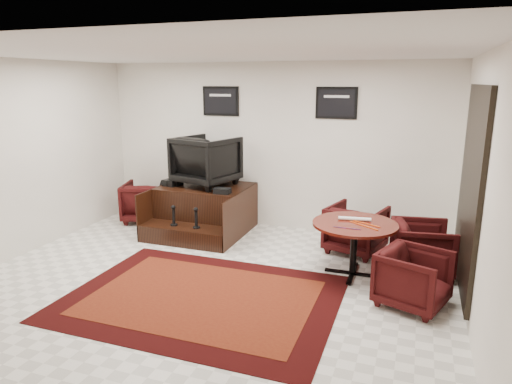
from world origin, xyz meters
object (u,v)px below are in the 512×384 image
Objects in this scene: table_chair_corner at (414,276)px; shine_podium at (204,211)px; meeting_table at (355,229)px; table_chair_window at (422,245)px; shine_chair at (206,158)px; table_chair_back at (356,227)px; armchair_side at (146,200)px.

shine_podium is at bearing 84.48° from table_chair_corner.
meeting_table is 0.95m from table_chair_window.
table_chair_back is (2.56, -0.28, -0.84)m from shine_chair.
shine_chair is 2.94m from meeting_table.
shine_chair is 1.50m from armchair_side.
shine_chair is 1.29× the size of table_chair_corner.
table_chair_window is (3.49, -0.62, 0.03)m from shine_podium.
shine_podium is at bearing 154.03° from armchair_side.
armchair_side is at bearing 163.37° from meeting_table.
shine_chair is (0.00, 0.15, 0.87)m from shine_podium.
armchair_side is 1.04× the size of table_chair_window.
armchair_side is 1.10× the size of table_chair_corner.
shine_podium is 0.89m from shine_chair.
meeting_table is at bearing -20.40° from shine_podium.
table_chair_back is 1.09× the size of table_chair_corner.
table_chair_corner is at bearing 135.28° from table_chair_back.
table_chair_back is (2.56, -0.13, 0.04)m from shine_podium.
armchair_side is at bearing 88.78° from table_chair_corner.
shine_chair is at bearing 82.45° from table_chair_corner.
table_chair_back reaches higher than meeting_table.
shine_chair reaches higher than armchair_side.
table_chair_corner is (-0.09, -1.01, -0.02)m from table_chair_window.
armchair_side reaches higher than shine_podium.
table_chair_back is (3.80, -0.31, -0.00)m from armchair_side.
table_chair_back is at bearing -2.89° from shine_podium.
shine_chair reaches higher than shine_podium.
table_chair_back is (-0.08, 0.85, -0.23)m from meeting_table.
meeting_table is at bearing 145.52° from armchair_side.
shine_chair is at bearing 90.00° from shine_podium.
table_chair_back is 1.03× the size of table_chair_window.
shine_podium is 3.77m from table_chair_corner.
table_chair_corner is (0.76, -0.64, -0.27)m from meeting_table.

